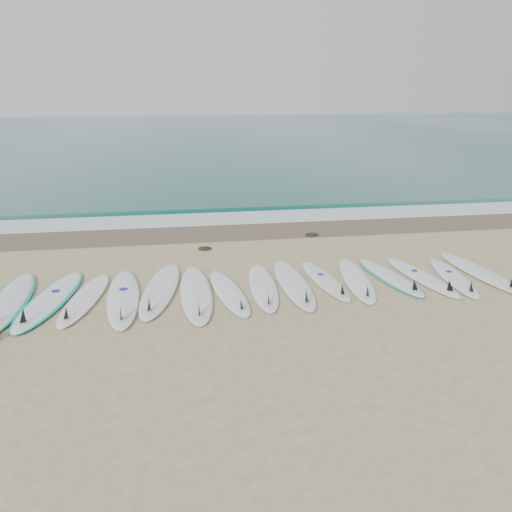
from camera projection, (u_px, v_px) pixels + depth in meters
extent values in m
plane|color=tan|center=(262.00, 288.00, 9.95)|extent=(120.00, 120.00, 0.00)
cube|color=#236358|center=(197.00, 135.00, 40.32)|extent=(120.00, 55.00, 0.03)
cube|color=brown|center=(238.00, 231.00, 13.78)|extent=(120.00, 1.80, 0.01)
cube|color=silver|center=(232.00, 218.00, 15.08)|extent=(120.00, 1.40, 0.04)
cube|color=#236358|center=(228.00, 206.00, 16.47)|extent=(120.00, 1.00, 0.10)
ellipsoid|color=white|center=(9.00, 301.00, 9.22)|extent=(0.71, 2.91, 0.09)
ellipsoid|color=#0BB49B|center=(9.00, 301.00, 9.23)|extent=(0.81, 2.94, 0.07)
ellipsoid|color=white|center=(50.00, 299.00, 9.31)|extent=(1.07, 2.89, 0.09)
ellipsoid|color=#0BB49B|center=(50.00, 299.00, 9.31)|extent=(1.17, 2.93, 0.07)
cone|color=black|center=(23.00, 315.00, 8.28)|extent=(0.29, 0.34, 0.30)
cylinder|color=navy|center=(56.00, 291.00, 9.55)|extent=(0.19, 0.19, 0.01)
ellipsoid|color=white|center=(85.00, 298.00, 9.35)|extent=(0.92, 2.55, 0.08)
cone|color=black|center=(66.00, 312.00, 8.44)|extent=(0.25, 0.30, 0.27)
ellipsoid|color=white|center=(123.00, 297.00, 9.41)|extent=(0.78, 2.88, 0.09)
cone|color=black|center=(121.00, 312.00, 8.39)|extent=(0.26, 0.32, 0.30)
cylinder|color=navy|center=(123.00, 289.00, 9.64)|extent=(0.18, 0.18, 0.01)
ellipsoid|color=white|center=(161.00, 289.00, 9.77)|extent=(1.03, 2.95, 0.09)
cone|color=black|center=(149.00, 303.00, 8.72)|extent=(0.29, 0.34, 0.31)
ellipsoid|color=white|center=(196.00, 293.00, 9.59)|extent=(0.65, 2.89, 0.09)
cone|color=black|center=(199.00, 308.00, 8.55)|extent=(0.25, 0.31, 0.31)
ellipsoid|color=white|center=(229.00, 292.00, 9.65)|extent=(0.87, 2.45, 0.08)
cone|color=black|center=(241.00, 303.00, 8.81)|extent=(0.24, 0.29, 0.26)
ellipsoid|color=white|center=(263.00, 286.00, 9.92)|extent=(0.67, 2.56, 0.08)
cone|color=black|center=(269.00, 298.00, 9.00)|extent=(0.23, 0.28, 0.27)
ellipsoid|color=white|center=(293.00, 283.00, 10.06)|extent=(0.60, 2.76, 0.09)
cone|color=black|center=(306.00, 295.00, 9.07)|extent=(0.24, 0.30, 0.29)
ellipsoid|color=white|center=(325.00, 280.00, 10.26)|extent=(0.74, 2.36, 0.07)
cone|color=black|center=(342.00, 289.00, 9.44)|extent=(0.22, 0.27, 0.25)
cylinder|color=navy|center=(321.00, 274.00, 10.45)|extent=(0.15, 0.15, 0.01)
ellipsoid|color=white|center=(356.00, 279.00, 10.27)|extent=(0.84, 2.56, 0.08)
cone|color=black|center=(367.00, 290.00, 9.35)|extent=(0.25, 0.29, 0.27)
ellipsoid|color=white|center=(390.00, 276.00, 10.44)|extent=(0.86, 2.39, 0.08)
ellipsoid|color=#0BB49B|center=(389.00, 277.00, 10.45)|extent=(0.95, 2.42, 0.05)
cone|color=black|center=(415.00, 285.00, 9.63)|extent=(0.24, 0.28, 0.25)
ellipsoid|color=white|center=(421.00, 276.00, 10.44)|extent=(0.88, 2.50, 0.08)
cone|color=black|center=(450.00, 285.00, 9.59)|extent=(0.25, 0.29, 0.26)
cylinder|color=navy|center=(414.00, 271.00, 10.64)|extent=(0.16, 0.16, 0.01)
ellipsoid|color=white|center=(453.00, 277.00, 10.41)|extent=(0.77, 2.35, 0.07)
cone|color=black|center=(471.00, 286.00, 9.57)|extent=(0.23, 0.27, 0.25)
cylinder|color=navy|center=(449.00, 272.00, 10.61)|extent=(0.15, 0.15, 0.01)
ellipsoid|color=white|center=(479.00, 272.00, 10.68)|extent=(0.82, 2.74, 0.09)
ellipsoid|color=black|center=(205.00, 248.00, 12.26)|extent=(0.34, 0.26, 0.07)
ellipsoid|color=black|center=(312.00, 234.00, 13.38)|extent=(0.36, 0.28, 0.07)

